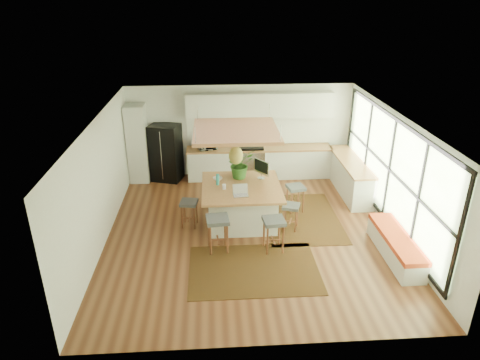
{
  "coord_description": "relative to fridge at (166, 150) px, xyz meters",
  "views": [
    {
      "loc": [
        -0.81,
        -8.62,
        5.16
      ],
      "look_at": [
        -0.2,
        0.5,
        1.1
      ],
      "focal_mm": 32.24,
      "sensor_mm": 36.0,
      "label": 1
    }
  ],
  "objects": [
    {
      "name": "right_counter_base",
      "position": [
        5.1,
        -1.19,
        -0.49
      ],
      "size": [
        0.6,
        2.5,
        0.88
      ],
      "primitive_type": "cube",
      "color": "silver",
      "rests_on": "floor"
    },
    {
      "name": "stool_right_front",
      "position": [
        3.12,
        -3.11,
        -0.57
      ],
      "size": [
        0.47,
        0.47,
        0.63
      ],
      "primitive_type": null,
      "rotation": [
        0.0,
        0.0,
        1.24
      ],
      "color": "#3F4246",
      "rests_on": "floor"
    },
    {
      "name": "upper_cabinets",
      "position": [
        2.72,
        0.13,
        1.22
      ],
      "size": [
        4.2,
        0.34,
        0.7
      ],
      "primitive_type": "cube",
      "color": "silver",
      "rests_on": "wall_back"
    },
    {
      "name": "island_bowl",
      "position": [
        1.46,
        -2.25,
        0.03
      ],
      "size": [
        0.25,
        0.25,
        0.05
      ],
      "primitive_type": "imported",
      "rotation": [
        0.0,
        0.0,
        0.13
      ],
      "color": "beige",
      "rests_on": "island"
    },
    {
      "name": "island",
      "position": [
        2.01,
        -2.66,
        -0.46
      ],
      "size": [
        1.85,
        1.85,
        0.93
      ],
      "primitive_type": null,
      "color": "#915A33",
      "rests_on": "floor"
    },
    {
      "name": "island_bottle_1",
      "position": [
        1.61,
        -2.81,
        0.1
      ],
      "size": [
        0.07,
        0.07,
        0.19
      ],
      "primitive_type": "cylinder",
      "color": "white",
      "rests_on": "island"
    },
    {
      "name": "stool_near_right",
      "position": [
        2.6,
        -3.97,
        -0.57
      ],
      "size": [
        0.49,
        0.49,
        0.75
      ],
      "primitive_type": null,
      "rotation": [
        0.0,
        0.0,
        0.1
      ],
      "color": "#3F4246",
      "rests_on": "floor"
    },
    {
      "name": "island_bottle_0",
      "position": [
        1.46,
        -2.56,
        0.1
      ],
      "size": [
        0.07,
        0.07,
        0.19
      ],
      "primitive_type": "cylinder",
      "color": "#2BA9AD",
      "rests_on": "island"
    },
    {
      "name": "ceiling_panel",
      "position": [
        1.87,
        -2.79,
        1.12
      ],
      "size": [
        1.86,
        1.86,
        0.8
      ],
      "primitive_type": null,
      "color": "#915A33",
      "rests_on": "ceiling"
    },
    {
      "name": "wall_back",
      "position": [
        2.17,
        0.31,
        0.42
      ],
      "size": [
        6.5,
        0.0,
        6.5
      ],
      "primitive_type": "plane",
      "rotation": [
        1.57,
        0.0,
        0.0
      ],
      "color": "silver",
      "rests_on": "ground"
    },
    {
      "name": "wall_right",
      "position": [
        5.42,
        -3.19,
        0.42
      ],
      "size": [
        0.0,
        7.0,
        7.0
      ],
      "primitive_type": "plane",
      "rotation": [
        1.57,
        0.0,
        -1.57
      ],
      "color": "silver",
      "rests_on": "ground"
    },
    {
      "name": "floor",
      "position": [
        2.17,
        -3.19,
        -0.93
      ],
      "size": [
        7.0,
        7.0,
        0.0
      ],
      "primitive_type": "plane",
      "color": "#522917",
      "rests_on": "ground"
    },
    {
      "name": "rug_right",
      "position": [
        3.49,
        -2.62,
        -0.92
      ],
      "size": [
        1.8,
        2.6,
        0.01
      ],
      "primitive_type": "cube",
      "color": "black",
      "rests_on": "floor"
    },
    {
      "name": "stool_near_left",
      "position": [
        1.42,
        -3.89,
        -0.57
      ],
      "size": [
        0.51,
        0.51,
        0.79
      ],
      "primitive_type": null,
      "rotation": [
        0.0,
        0.0,
        0.1
      ],
      "color": "#3F4246",
      "rests_on": "floor"
    },
    {
      "name": "wall_left",
      "position": [
        -1.08,
        -3.19,
        0.42
      ],
      "size": [
        0.0,
        7.0,
        7.0
      ],
      "primitive_type": "plane",
      "rotation": [
        1.57,
        0.0,
        1.57
      ],
      "color": "silver",
      "rests_on": "ground"
    },
    {
      "name": "stool_right_back",
      "position": [
        3.39,
        -2.23,
        -0.57
      ],
      "size": [
        0.48,
        0.48,
        0.69
      ],
      "primitive_type": null,
      "rotation": [
        0.0,
        0.0,
        1.78
      ],
      "color": "#3F4246",
      "rests_on": "floor"
    },
    {
      "name": "backsplash",
      "position": [
        2.72,
        0.29,
        0.43
      ],
      "size": [
        4.2,
        0.02,
        0.8
      ],
      "primitive_type": "cube",
      "color": "white",
      "rests_on": "wall_back"
    },
    {
      "name": "window_wall",
      "position": [
        5.39,
        -3.19,
        0.47
      ],
      "size": [
        0.1,
        6.2,
        2.6
      ],
      "primitive_type": null,
      "color": "black",
      "rests_on": "wall_right"
    },
    {
      "name": "island_plant",
      "position": [
        2.0,
        -2.15,
        0.29
      ],
      "size": [
        0.91,
        0.94,
        0.57
      ],
      "primitive_type": "imported",
      "rotation": [
        0.0,
        0.0,
        0.47
      ],
      "color": "#1E4C19",
      "rests_on": "island"
    },
    {
      "name": "stool_left_side",
      "position": [
        0.77,
        -2.81,
        -0.57
      ],
      "size": [
        0.44,
        0.44,
        0.65
      ],
      "primitive_type": null,
      "rotation": [
        0.0,
        0.0,
        -1.73
      ],
      "color": "#3F4246",
      "rests_on": "floor"
    },
    {
      "name": "range",
      "position": [
        2.47,
        -0.01,
        -0.43
      ],
      "size": [
        0.76,
        0.62,
        1.0
      ],
      "primitive_type": null,
      "color": "#A5A5AA",
      "rests_on": "floor"
    },
    {
      "name": "monitor",
      "position": [
        2.52,
        -2.24,
        0.26
      ],
      "size": [
        0.46,
        0.52,
        0.48
      ],
      "primitive_type": null,
      "rotation": [
        0.0,
        0.0,
        -0.93
      ],
      "color": "#A5A5AA",
      "rests_on": "island"
    },
    {
      "name": "laptop",
      "position": [
        1.96,
        -3.17,
        0.12
      ],
      "size": [
        0.36,
        0.38,
        0.25
      ],
      "primitive_type": null,
      "rotation": [
        0.0,
        0.0,
        0.06
      ],
      "color": "#A5A5AA",
      "rests_on": "island"
    },
    {
      "name": "window_bench",
      "position": [
        5.12,
        -4.39,
        -0.68
      ],
      "size": [
        0.52,
        2.0,
        0.5
      ],
      "primitive_type": null,
      "color": "silver",
      "rests_on": "floor"
    },
    {
      "name": "pantry",
      "position": [
        -0.78,
        -0.01,
        0.2
      ],
      "size": [
        0.55,
        0.6,
        2.25
      ],
      "primitive_type": "cube",
      "color": "silver",
      "rests_on": "floor"
    },
    {
      "name": "right_counter_top",
      "position": [
        5.1,
        -1.19,
        -0.03
      ],
      "size": [
        0.64,
        2.54,
        0.05
      ],
      "primitive_type": "cube",
      "color": "#915A33",
      "rests_on": "right_counter_base"
    },
    {
      "name": "ceiling",
      "position": [
        2.17,
        -3.19,
        1.78
      ],
      "size": [
        7.0,
        7.0,
        0.0
      ],
      "primitive_type": "plane",
      "rotation": [
        3.14,
        0.0,
        0.0
      ],
      "color": "white",
      "rests_on": "ground"
    },
    {
      "name": "back_counter_top",
      "position": [
        2.72,
        -0.01,
        -0.03
      ],
      "size": [
        4.24,
        0.64,
        0.05
      ],
      "primitive_type": "cube",
      "color": "#915A33",
      "rests_on": "back_counter_base"
    },
    {
      "name": "microwave",
      "position": [
        1.2,
        -0.03,
        0.18
      ],
      "size": [
        0.59,
        0.43,
        0.36
      ],
      "primitive_type": "imported",
      "rotation": [
        0.0,
        0.0,
        0.29
      ],
      "color": "#A5A5AA",
      "rests_on": "back_counter_top"
    },
    {
      "name": "wall_front",
      "position": [
        2.17,
        -6.69,
        0.42
      ],
      "size": [
        6.5,
        0.0,
        6.5
      ],
      "primitive_type": "plane",
      "rotation": [
        -1.57,
        0.0,
        0.0
      ],
      "color": "silver",
      "rests_on": "ground"
    },
    {
      "name": "back_counter_base",
      "position": [
        2.72,
        -0.01,
        -0.49
      ],
      "size": [
        4.2,
        0.6,
        0.88
      ],
      "primitive_type": "cube",
      "color": "silver",
      "rests_on": "floor"
    },
    {
      "name": "rug_near",
      "position": [
        2.12,
        -4.66,
        -0.92
      ],
      "size": [
        2.6,
        1.8,
        0.01
      ],
      "primitive_type": "cube",
      "color": "black",
      "rests_on": "floor"
    },
    {
      "name": "fridge",
      "position": [
        0.0,
        0.0,
        0.0
      ],
      "size": [
        0.98,
        0.86,
        1.66
      ],
      "primitive_type": null,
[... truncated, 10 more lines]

